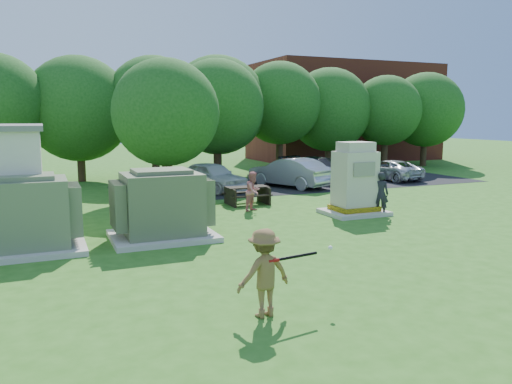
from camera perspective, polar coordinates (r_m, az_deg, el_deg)
name	(u,v)px	position (r m, az deg, el deg)	size (l,w,h in m)	color
ground	(322,269)	(12.08, 7.57, -8.72)	(120.00, 120.00, 0.00)	#2D6619
brick_building	(343,112)	(43.98, 9.96, 8.96)	(15.00, 8.00, 8.00)	maroon
parking_strip	(306,184)	(26.97, 5.75, 0.89)	(20.00, 6.00, 0.01)	#232326
transformer_left	(24,216)	(14.64, -24.97, -2.49)	(3.00, 2.40, 2.07)	beige
transformer_right	(162,206)	(14.96, -10.68, -1.61)	(3.00, 2.40, 2.07)	beige
generator_cabinet	(355,183)	(18.75, 11.22, 1.03)	(2.20, 1.80, 2.68)	beige
picnic_table	(247,193)	(20.61, -1.01, -0.13)	(1.74, 1.30, 0.74)	black
batter	(264,273)	(9.04, 0.93, -9.24)	(1.04, 0.60, 1.61)	brown
person_by_generator	(380,194)	(18.79, 14.04, -0.19)	(0.58, 0.38, 1.60)	black
person_at_picnic	(253,191)	(19.08, -0.31, 0.08)	(0.74, 0.58, 1.53)	#C26669
car_white	(212,176)	(24.55, -5.06, 1.80)	(1.67, 4.14, 1.41)	silver
car_silver_a	(289,173)	(25.76, 3.84, 2.23)	(1.59, 4.57, 1.51)	#B9B9BE
car_dark	(321,170)	(27.73, 7.41, 2.52)	(1.97, 4.84, 1.40)	black
car_silver_b	(388,170)	(29.75, 14.90, 2.46)	(1.90, 4.12, 1.15)	silver
batting_equipment	(299,256)	(9.22, 4.90, -7.25)	(1.50, 0.38, 0.10)	black
tree_row	(185,107)	(29.43, -8.11, 9.58)	(41.30, 13.30, 7.30)	#47301E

